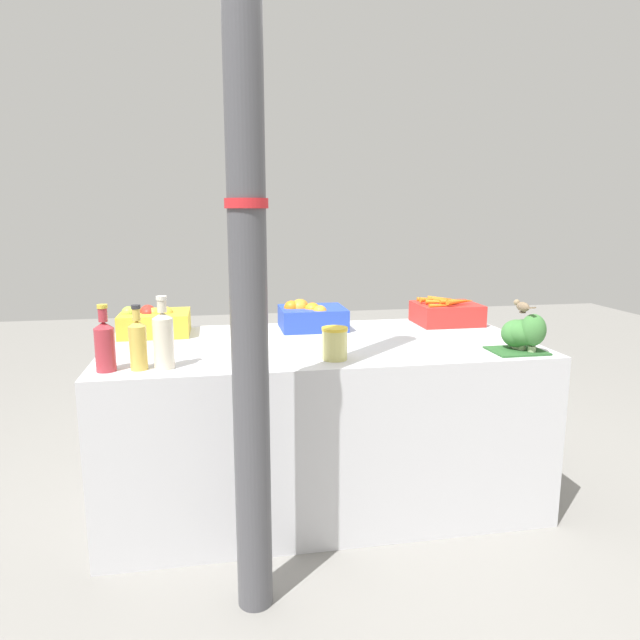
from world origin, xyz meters
TOP-DOWN VIEW (x-y plane):
  - ground_plane at (0.00, 0.00)m, footprint 10.00×10.00m
  - market_table at (0.00, 0.00)m, footprint 1.89×0.94m
  - support_pole at (-0.36, -0.71)m, footprint 0.13×0.13m
  - apple_crate at (-0.75, 0.30)m, footprint 0.32×0.27m
  - orange_crate at (0.00, 0.30)m, footprint 0.32×0.27m
  - carrot_crate at (0.73, 0.30)m, footprint 0.32×0.27m
  - broccoli_pile at (0.80, -0.34)m, footprint 0.22×0.18m
  - juice_bottle_ruby at (-0.86, -0.34)m, footprint 0.07×0.07m
  - juice_bottle_golden at (-0.75, -0.34)m, footprint 0.06×0.06m
  - juice_bottle_cloudy at (-0.66, -0.34)m, footprint 0.08×0.08m
  - pickle_jar at (-0.00, -0.32)m, footprint 0.10×0.10m
  - sparrow_bird at (0.79, -0.34)m, footprint 0.04×0.14m

SIDE VIEW (x-z plane):
  - ground_plane at x=0.00m, z-range 0.00..0.00m
  - market_table at x=0.00m, z-range 0.00..0.75m
  - carrot_crate at x=0.73m, z-range 0.73..0.88m
  - apple_crate at x=-0.75m, z-range 0.74..0.88m
  - pickle_jar at x=0.00m, z-range 0.75..0.88m
  - orange_crate at x=0.00m, z-range 0.74..0.89m
  - broccoli_pile at x=0.80m, z-range 0.74..0.91m
  - juice_bottle_golden at x=-0.75m, z-range 0.73..0.97m
  - juice_bottle_ruby at x=-0.86m, z-range 0.72..0.97m
  - juice_bottle_cloudy at x=-0.66m, z-range 0.72..1.00m
  - sparrow_bird at x=0.79m, z-range 0.91..0.97m
  - support_pole at x=-0.36m, z-range 0.00..2.50m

